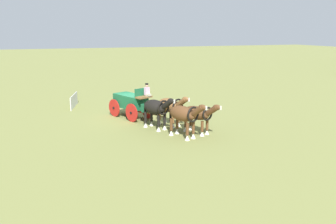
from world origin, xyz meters
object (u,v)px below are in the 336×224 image
object	(u,v)px
draft_horse_rear_near	(170,106)
draft_horse_lead_off	(184,115)
draft_horse_rear_off	(156,108)
draft_horse_lead_near	(198,114)
show_wagon	(132,102)

from	to	relation	value
draft_horse_rear_near	draft_horse_lead_off	xyz separation A→B (m)	(2.90, -0.21, 0.07)
draft_horse_rear_off	draft_horse_lead_near	distance (m)	2.93
draft_horse_rear_off	draft_horse_lead_near	size ratio (longest dim) A/B	0.97
show_wagon	draft_horse_rear_off	bearing A→B (deg)	12.04
draft_horse_rear_near	draft_horse_rear_off	distance (m)	1.30
draft_horse_rear_off	show_wagon	bearing A→B (deg)	-167.96
draft_horse_rear_near	show_wagon	bearing A→B (deg)	-147.32
draft_horse_lead_near	show_wagon	bearing A→B (deg)	-151.61
draft_horse_rear_near	draft_horse_lead_near	xyz separation A→B (m)	(2.42, 1.00, -0.10)
show_wagon	draft_horse_lead_near	xyz separation A→B (m)	(5.47, 2.96, 0.07)
draft_horse_rear_off	draft_horse_lead_near	bearing A→B (deg)	48.82
draft_horse_rear_near	draft_horse_rear_off	world-z (taller)	draft_horse_rear_off
show_wagon	draft_horse_lead_near	size ratio (longest dim) A/B	1.89
draft_horse_rear_off	draft_horse_rear_near	bearing A→B (deg)	112.32
draft_horse_rear_near	draft_horse_rear_off	xyz separation A→B (m)	(0.49, -1.20, 0.06)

